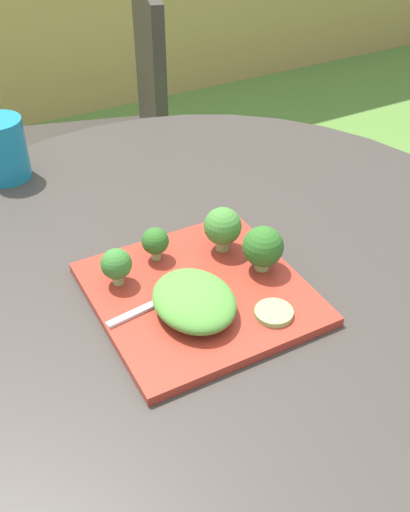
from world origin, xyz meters
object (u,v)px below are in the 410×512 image
(salad_plate, at_px, (199,293))
(fork, at_px, (168,298))
(patio_chair, at_px, (114,126))
(drinking_glass, at_px, (3,152))

(salad_plate, relative_size, fork, 1.81)
(patio_chair, height_order, salad_plate, patio_chair)
(salad_plate, bearing_deg, fork, 176.92)
(salad_plate, xyz_separation_m, fork, (-0.05, 0.00, 0.01))
(drinking_glass, height_order, fork, drinking_glass)
(patio_chair, xyz_separation_m, drinking_glass, (-0.37, -0.48, 0.24))
(drinking_glass, bearing_deg, fork, -76.79)
(patio_chair, distance_m, fork, 0.99)
(patio_chair, distance_m, salad_plate, 0.98)
(fork, bearing_deg, patio_chair, 73.99)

